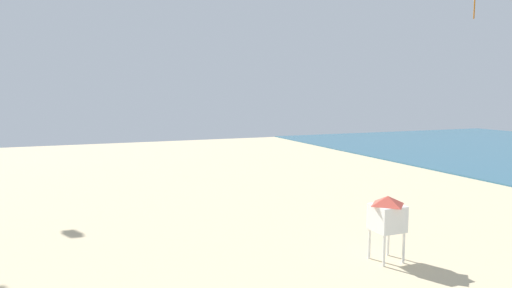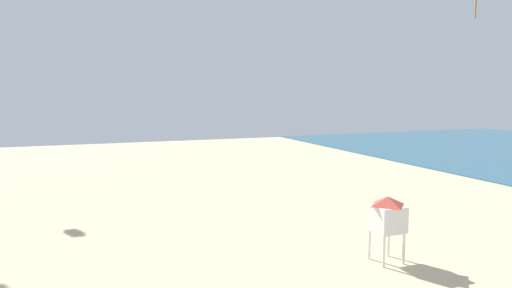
# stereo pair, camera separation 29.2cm
# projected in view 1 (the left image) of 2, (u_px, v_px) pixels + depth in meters

# --- Properties ---
(lifeguard_stand) EXTENTS (1.10, 1.10, 2.55)m
(lifeguard_stand) POSITION_uv_depth(u_px,v_px,m) (387.00, 214.00, 17.48)
(lifeguard_stand) COLOR white
(lifeguard_stand) RESTS_ON ground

